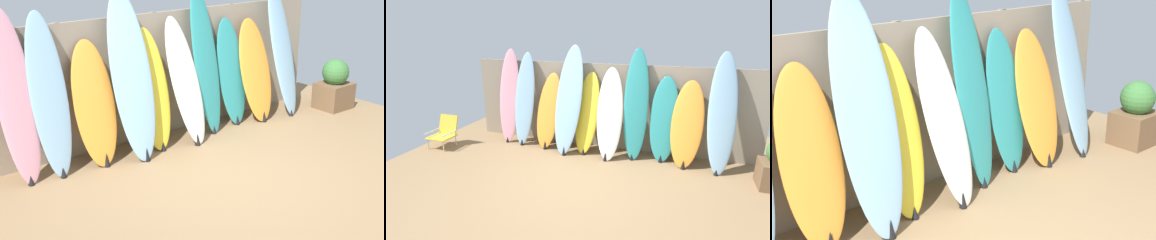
% 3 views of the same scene
% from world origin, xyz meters
% --- Properties ---
extents(ground, '(7.68, 7.68, 0.00)m').
position_xyz_m(ground, '(0.00, 0.00, 0.00)').
color(ground, '#8E704C').
extents(fence_back, '(6.08, 0.11, 1.80)m').
position_xyz_m(fence_back, '(-0.00, 2.01, 0.90)').
color(fence_back, gray).
rests_on(fence_back, ground).
extents(surfboard_pink_0, '(0.51, 0.52, 2.07)m').
position_xyz_m(surfboard_pink_0, '(-2.15, 1.71, 1.02)').
color(surfboard_pink_0, pink).
rests_on(surfboard_pink_0, ground).
extents(surfboard_skyblue_1, '(0.48, 0.55, 2.00)m').
position_xyz_m(surfboard_skyblue_1, '(-1.76, 1.69, 0.99)').
color(surfboard_skyblue_1, '#8CB7D6').
rests_on(surfboard_skyblue_1, ground).
extents(surfboard_orange_2, '(0.62, 0.65, 1.59)m').
position_xyz_m(surfboard_orange_2, '(-1.17, 1.66, 0.78)').
color(surfboard_orange_2, orange).
rests_on(surfboard_orange_2, ground).
extents(surfboard_skyblue_3, '(0.63, 0.79, 2.18)m').
position_xyz_m(surfboard_skyblue_3, '(-0.67, 1.56, 1.08)').
color(surfboard_skyblue_3, '#8CB7D6').
rests_on(surfboard_skyblue_3, ground).
extents(surfboard_yellow_4, '(0.55, 0.63, 1.65)m').
position_xyz_m(surfboard_yellow_4, '(-0.30, 1.65, 0.82)').
color(surfboard_yellow_4, yellow).
rests_on(surfboard_yellow_4, ground).
extents(surfboard_white_5, '(0.59, 0.73, 1.77)m').
position_xyz_m(surfboard_white_5, '(0.19, 1.55, 0.87)').
color(surfboard_white_5, white).
rests_on(surfboard_white_5, ground).
extents(surfboard_teal_6, '(0.52, 0.55, 2.14)m').
position_xyz_m(surfboard_teal_6, '(0.68, 1.68, 1.06)').
color(surfboard_teal_6, teal).
rests_on(surfboard_teal_6, ground).
extents(surfboard_teal_7, '(0.54, 0.42, 1.63)m').
position_xyz_m(surfboard_teal_7, '(1.22, 1.72, 0.80)').
color(surfboard_teal_7, teal).
rests_on(surfboard_teal_7, ground).
extents(surfboard_orange_8, '(0.61, 0.61, 1.59)m').
position_xyz_m(surfboard_orange_8, '(1.64, 1.62, 0.79)').
color(surfboard_orange_8, orange).
rests_on(surfboard_orange_8, ground).
extents(surfboard_skyblue_9, '(0.54, 0.69, 2.12)m').
position_xyz_m(surfboard_skyblue_9, '(2.19, 1.59, 1.05)').
color(surfboard_skyblue_9, '#8CB7D6').
rests_on(surfboard_skyblue_9, ground).
extents(planter_box, '(0.56, 0.48, 0.85)m').
position_xyz_m(planter_box, '(3.07, 1.17, 0.39)').
color(planter_box, brown).
rests_on(planter_box, ground).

